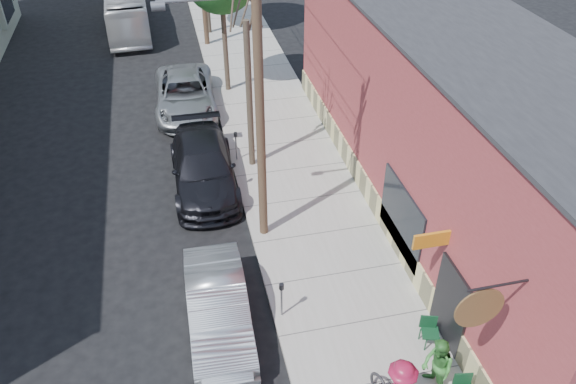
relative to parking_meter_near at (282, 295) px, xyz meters
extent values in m
plane|color=black|center=(-2.25, -0.76, -0.98)|extent=(120.00, 120.00, 0.00)
cube|color=#A29F96|center=(2.00, 10.24, -0.91)|extent=(4.50, 58.00, 0.15)
cube|color=#95373A|center=(6.75, 4.24, 2.27)|extent=(5.00, 20.00, 6.50)
cube|color=#2B2B2D|center=(6.75, 4.24, 5.57)|extent=(5.20, 20.20, 0.12)
cube|color=#DBD089|center=(4.23, 4.24, -0.43)|extent=(0.10, 20.00, 1.10)
cube|color=black|center=(4.22, -1.76, 0.32)|extent=(0.10, 1.60, 2.60)
cube|color=black|center=(4.22, 1.74, 0.62)|extent=(0.08, 3.00, 2.20)
cylinder|color=brown|center=(3.30, -3.96, 2.92)|extent=(1.10, 0.06, 1.10)
cube|color=orange|center=(3.75, -0.96, 2.12)|extent=(1.00, 0.08, 0.45)
cylinder|color=slate|center=(0.00, 0.00, -0.28)|extent=(0.06, 0.06, 1.10)
cylinder|color=black|center=(0.00, 0.00, 0.32)|extent=(0.14, 0.14, 0.18)
cylinder|color=slate|center=(0.00, 8.45, -0.28)|extent=(0.06, 0.06, 1.10)
cylinder|color=black|center=(0.00, 8.45, 0.32)|extent=(0.14, 0.14, 0.18)
cylinder|color=#503A28|center=(0.20, 3.75, 4.17)|extent=(0.28, 0.28, 10.00)
cylinder|color=slate|center=(-2.30, 3.75, 7.07)|extent=(0.35, 0.24, 0.24)
cylinder|color=#44392C|center=(0.55, 8.01, 2.10)|extent=(0.24, 0.24, 5.86)
cylinder|color=#44392C|center=(0.55, 14.90, 1.75)|extent=(0.24, 0.24, 5.16)
imported|color=#368133|center=(3.19, -3.25, 0.06)|extent=(0.69, 0.88, 1.78)
imported|color=#A6AAAE|center=(-1.79, 0.07, -0.20)|extent=(1.75, 4.76, 1.56)
imported|color=black|center=(-1.45, 7.15, -0.15)|extent=(2.42, 5.79, 1.67)
imported|color=#929699|center=(-1.63, 13.45, -0.17)|extent=(2.95, 5.95, 1.62)
imported|color=white|center=(-4.24, 25.39, 0.39)|extent=(2.60, 9.91, 2.74)
camera|label=1|loc=(-2.28, -10.70, 11.68)|focal=35.00mm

